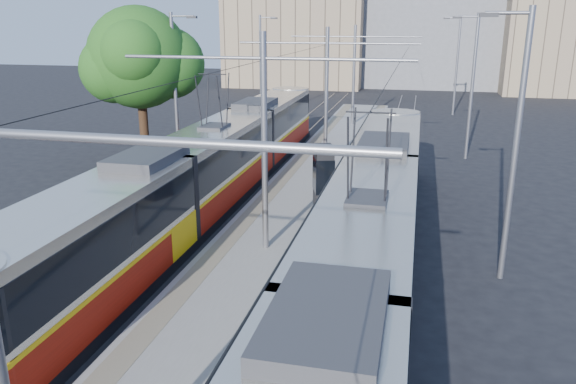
# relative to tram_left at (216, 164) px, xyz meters

# --- Properties ---
(platform) EXTENTS (4.00, 50.00, 0.30)m
(platform) POSITION_rel_tram_left_xyz_m (3.60, 3.89, -1.56)
(platform) COLOR gray
(platform) RESTS_ON ground
(tactile_strip_left) EXTENTS (0.70, 50.00, 0.01)m
(tactile_strip_left) POSITION_rel_tram_left_xyz_m (2.15, 3.89, -1.40)
(tactile_strip_left) COLOR gray
(tactile_strip_left) RESTS_ON platform
(tactile_strip_right) EXTENTS (0.70, 50.00, 0.01)m
(tactile_strip_right) POSITION_rel_tram_left_xyz_m (5.05, 3.89, -1.40)
(tactile_strip_right) COLOR gray
(tactile_strip_right) RESTS_ON platform
(rails) EXTENTS (8.71, 70.00, 0.03)m
(rails) POSITION_rel_tram_left_xyz_m (3.60, 3.89, -1.69)
(rails) COLOR gray
(rails) RESTS_ON ground
(tram_left) EXTENTS (2.43, 30.68, 5.50)m
(tram_left) POSITION_rel_tram_left_xyz_m (0.00, 0.00, 0.00)
(tram_left) COLOR black
(tram_left) RESTS_ON ground
(tram_right) EXTENTS (2.43, 30.95, 5.50)m
(tram_right) POSITION_rel_tram_left_xyz_m (7.20, -8.52, 0.15)
(tram_right) COLOR black
(tram_right) RESTS_ON ground
(catenary) EXTENTS (9.20, 70.00, 7.00)m
(catenary) POSITION_rel_tram_left_xyz_m (3.60, 1.04, 2.82)
(catenary) COLOR gray
(catenary) RESTS_ON platform
(street_lamps) EXTENTS (15.18, 38.22, 8.00)m
(street_lamps) POSITION_rel_tram_left_xyz_m (3.60, 7.89, 2.48)
(street_lamps) COLOR gray
(street_lamps) RESTS_ON ground
(shelter) EXTENTS (1.05, 1.35, 2.62)m
(shelter) POSITION_rel_tram_left_xyz_m (4.80, -0.81, -0.03)
(shelter) COLOR black
(shelter) RESTS_ON platform
(tree) EXTENTS (5.76, 5.33, 8.37)m
(tree) POSITION_rel_tram_left_xyz_m (-5.61, 5.39, 3.95)
(tree) COLOR #382314
(tree) RESTS_ON ground
(building_left) EXTENTS (16.32, 12.24, 15.25)m
(building_left) POSITION_rel_tram_left_xyz_m (-6.40, 46.89, 5.93)
(building_left) COLOR gray
(building_left) RESTS_ON ground
(building_centre) EXTENTS (18.36, 14.28, 16.13)m
(building_centre) POSITION_rel_tram_left_xyz_m (9.60, 50.89, 6.37)
(building_centre) COLOR gray
(building_centre) RESTS_ON ground
(building_right) EXTENTS (14.28, 10.20, 10.47)m
(building_right) POSITION_rel_tram_left_xyz_m (23.60, 44.89, 3.54)
(building_right) COLOR gray
(building_right) RESTS_ON ground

